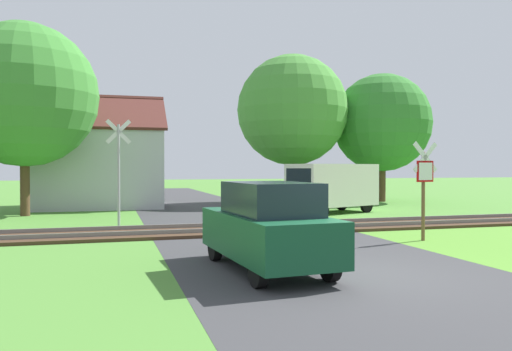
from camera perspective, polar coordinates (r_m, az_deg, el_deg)
ground_plane at (r=10.04m, az=10.08°, el=-11.01°), size 160.00×160.00×0.00m
road_asphalt at (r=11.83m, az=5.72°, el=-9.17°), size 6.44×80.00×0.01m
rail_track at (r=16.40m, az=-0.70°, el=-6.16°), size 60.00×2.60×0.22m
stop_sign_near at (r=14.87m, az=18.66°, el=-0.68°), size 0.87×0.20×2.81m
crossing_sign_far at (r=18.09m, az=-15.43°, el=1.16°), size 0.88×0.13×3.78m
house at (r=27.55m, az=-17.65°, el=1.07°), size 6.97×5.68×5.92m
tree_far at (r=31.67m, az=14.20°, el=5.85°), size 5.98×5.98×7.82m
tree_right at (r=29.68m, az=4.18°, el=7.44°), size 6.49×6.49×8.71m
tree_left at (r=23.80m, az=-24.96°, el=8.34°), size 6.17×6.17×8.28m
mail_truck at (r=22.94m, az=8.44°, el=-1.20°), size 5.24×3.46×2.24m
parked_car at (r=10.08m, az=1.33°, el=-5.80°), size 1.93×4.11×1.78m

